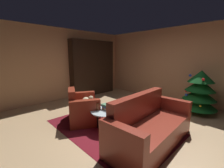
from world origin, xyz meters
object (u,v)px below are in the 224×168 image
at_px(armchair_red, 83,109).
at_px(coffee_table, 106,112).
at_px(book_stack_on_table, 106,107).
at_px(couch_red, 150,127).
at_px(bookshelf_unit, 96,68).
at_px(decorated_tree, 200,92).
at_px(bottle_on_table, 98,106).

height_order(armchair_red, coffee_table, armchair_red).
bearing_deg(book_stack_on_table, armchair_red, -160.08).
relative_size(couch_red, book_stack_on_table, 8.35).
distance_m(bookshelf_unit, book_stack_on_table, 3.23).
xyz_separation_m(armchair_red, decorated_tree, (1.88, 2.74, 0.32)).
distance_m(couch_red, bottle_on_table, 1.23).
height_order(coffee_table, book_stack_on_table, book_stack_on_table).
xyz_separation_m(couch_red, book_stack_on_table, (-1.06, -0.17, 0.18)).
bearing_deg(bookshelf_unit, armchair_red, -44.76).
xyz_separation_m(bookshelf_unit, book_stack_on_table, (2.64, -1.74, -0.64)).
height_order(bottle_on_table, decorated_tree, decorated_tree).
height_order(book_stack_on_table, bottle_on_table, bottle_on_table).
bearing_deg(bottle_on_table, armchair_red, -173.94).
bearing_deg(coffee_table, armchair_red, -164.49).
relative_size(couch_red, decorated_tree, 1.63).
height_order(couch_red, coffee_table, couch_red).
distance_m(book_stack_on_table, bottle_on_table, 0.20).
xyz_separation_m(couch_red, coffee_table, (-1.02, -0.21, 0.07)).
height_order(coffee_table, decorated_tree, decorated_tree).
bearing_deg(armchair_red, coffee_table, 15.51).
height_order(bookshelf_unit, couch_red, bookshelf_unit).
xyz_separation_m(armchair_red, coffee_table, (0.69, 0.19, 0.07)).
height_order(bookshelf_unit, book_stack_on_table, bookshelf_unit).
relative_size(couch_red, bottle_on_table, 8.45).
bearing_deg(bookshelf_unit, couch_red, -23.04).
bearing_deg(armchair_red, bookshelf_unit, 135.24).
relative_size(bottle_on_table, decorated_tree, 0.19).
bearing_deg(book_stack_on_table, bottle_on_table, -119.53).
relative_size(book_stack_on_table, bottle_on_table, 1.01).
bearing_deg(couch_red, bottle_on_table, -163.46).
xyz_separation_m(coffee_table, decorated_tree, (1.19, 2.55, 0.25)).
relative_size(armchair_red, couch_red, 0.57).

